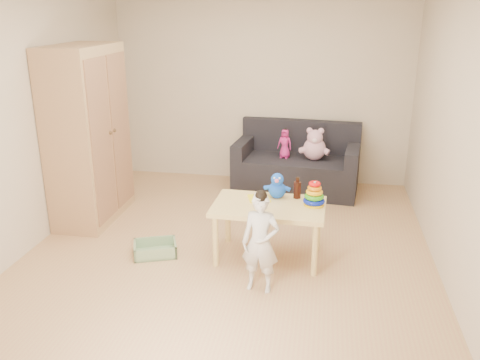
% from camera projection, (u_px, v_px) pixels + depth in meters
% --- Properties ---
extents(room, '(4.50, 4.50, 4.50)m').
position_uv_depth(room, '(230.00, 123.00, 4.79)').
color(room, tan).
rests_on(room, ground).
extents(wardrobe, '(0.55, 1.09, 1.96)m').
position_uv_depth(wardrobe, '(88.00, 135.00, 5.65)').
color(wardrobe, tan).
rests_on(wardrobe, ground).
extents(sofa, '(1.67, 0.95, 0.45)m').
position_uv_depth(sofa, '(296.00, 174.00, 6.75)').
color(sofa, black).
rests_on(sofa, ground).
extents(play_table, '(1.08, 0.70, 0.56)m').
position_uv_depth(play_table, '(268.00, 231.00, 4.92)').
color(play_table, '#EED883').
rests_on(play_table, ground).
extents(storage_bin, '(0.50, 0.44, 0.12)m').
position_uv_depth(storage_bin, '(155.00, 249.00, 5.05)').
color(storage_bin, '#84A476').
rests_on(storage_bin, ground).
extents(toddler, '(0.34, 0.25, 0.87)m').
position_uv_depth(toddler, '(260.00, 244.00, 4.31)').
color(toddler, silver).
rests_on(toddler, ground).
extents(pink_bear, '(0.39, 0.37, 0.36)m').
position_uv_depth(pink_bear, '(315.00, 146.00, 6.55)').
color(pink_bear, '#ECAECB').
rests_on(pink_bear, sofa).
extents(doll, '(0.22, 0.17, 0.37)m').
position_uv_depth(doll, '(285.00, 144.00, 6.62)').
color(doll, '#D8288A').
rests_on(doll, sofa).
extents(ring_stacker, '(0.21, 0.21, 0.24)m').
position_uv_depth(ring_stacker, '(314.00, 196.00, 4.78)').
color(ring_stacker, yellow).
rests_on(ring_stacker, play_table).
extents(brown_bottle, '(0.07, 0.07, 0.21)m').
position_uv_depth(brown_bottle, '(297.00, 189.00, 4.96)').
color(brown_bottle, black).
rests_on(brown_bottle, play_table).
extents(blue_plush, '(0.25, 0.21, 0.26)m').
position_uv_depth(blue_plush, '(277.00, 185.00, 4.96)').
color(blue_plush, '#1C5FFF').
rests_on(blue_plush, play_table).
extents(wooden_figure, '(0.06, 0.05, 0.12)m').
position_uv_depth(wooden_figure, '(256.00, 197.00, 4.84)').
color(wooden_figure, brown).
rests_on(wooden_figure, play_table).
extents(yellow_book, '(0.25, 0.25, 0.02)m').
position_uv_depth(yellow_book, '(259.00, 198.00, 4.96)').
color(yellow_book, yellow).
rests_on(yellow_book, play_table).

